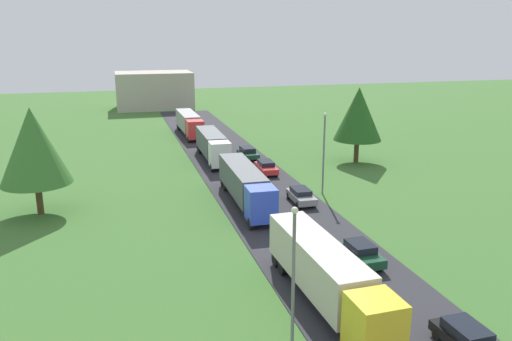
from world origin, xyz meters
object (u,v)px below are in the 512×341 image
object	(u,v)px
car_fifth	(248,153)
tree_maple	(358,114)
distant_building	(154,90)
lamppost_lead	(294,270)
car_second	(361,253)
truck_third	(212,145)
car_fourth	(266,167)
tree_birch	(33,146)
lamppost_second	(324,150)
truck_lead	(325,273)
truck_fourth	(189,123)
truck_second	(245,184)
car_third	(301,195)
car_lead	(468,339)

from	to	relation	value
car_fifth	tree_maple	world-z (taller)	tree_maple
distant_building	lamppost_lead	bearing A→B (deg)	-90.29
distant_building	car_second	bearing A→B (deg)	-84.88
truck_third	car_fourth	size ratio (longest dim) A/B	2.78
tree_birch	tree_maple	size ratio (longest dim) A/B	1.02
car_second	lamppost_lead	xyz separation A→B (m)	(-8.00, -7.94, 3.48)
truck_third	car_fourth	world-z (taller)	truck_third
tree_birch	lamppost_second	bearing A→B (deg)	-2.85
truck_lead	car_second	world-z (taller)	truck_lead
truck_fourth	lamppost_lead	world-z (taller)	lamppost_lead
truck_fourth	car_fifth	bearing A→B (deg)	-74.41
car_fifth	lamppost_second	distance (m)	17.67
tree_birch	car_fifth	bearing A→B (deg)	33.26
truck_second	tree_maple	bearing A→B (deg)	34.94
truck_third	tree_birch	xyz separation A→B (m)	(-19.03, -15.84, 4.25)
truck_third	car_fifth	bearing A→B (deg)	-3.92
truck_second	lamppost_second	xyz separation A→B (m)	(8.49, 1.13, 2.59)
car_second	tree_maple	distance (m)	30.93
distant_building	car_third	bearing A→B (deg)	-83.35
truck_second	tree_birch	distance (m)	19.34
truck_lead	distant_building	size ratio (longest dim) A/B	0.85
truck_third	car_lead	xyz separation A→B (m)	(4.84, -44.40, -1.28)
car_lead	tree_birch	distance (m)	37.63
truck_third	tree_birch	distance (m)	25.13
truck_third	car_fifth	size ratio (longest dim) A/B	2.81
car_fourth	tree_birch	world-z (taller)	tree_birch
car_lead	car_third	world-z (taller)	car_lead
truck_fourth	lamppost_lead	distance (m)	59.17
truck_third	car_fourth	distance (m)	9.51
tree_maple	lamppost_lead	bearing A→B (deg)	-120.85
truck_third	truck_fourth	size ratio (longest dim) A/B	0.95
lamppost_second	distant_building	size ratio (longest dim) A/B	0.52
truck_second	truck_third	size ratio (longest dim) A/B	1.12
truck_third	distant_building	bearing A→B (deg)	93.59
car_lead	lamppost_lead	size ratio (longest dim) A/B	0.55
car_second	tree_birch	distance (m)	29.71
car_fourth	car_lead	bearing A→B (deg)	-90.01
car_lead	car_fifth	bearing A→B (deg)	90.25
car_lead	lamppost_second	bearing A→B (deg)	83.05
car_fifth	distant_building	bearing A→B (deg)	98.71
car_third	lamppost_second	distance (m)	5.47
truck_lead	lamppost_second	size ratio (longest dim) A/B	1.64
car_lead	tree_maple	xyz separation A→B (m)	(12.67, 38.54, 5.41)
car_fifth	tree_birch	bearing A→B (deg)	-146.74
truck_fourth	truck_second	bearing A→B (deg)	-89.89
truck_third	truck_fourth	xyz separation A→B (m)	(-0.40, 17.76, -0.04)
truck_fourth	car_lead	distance (m)	62.40
truck_lead	truck_fourth	world-z (taller)	truck_lead
distant_building	car_lead	bearing A→B (deg)	-85.18
truck_lead	truck_second	size ratio (longest dim) A/B	0.98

